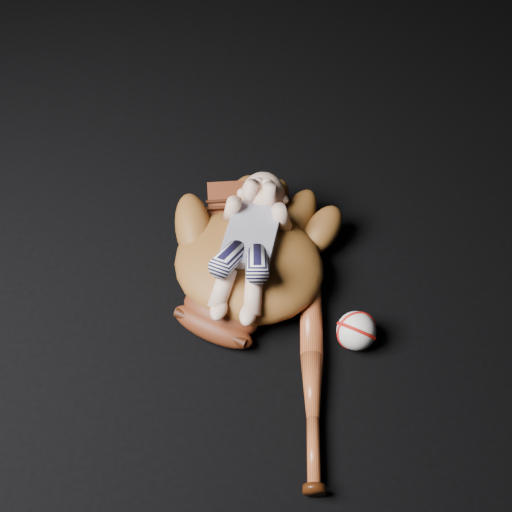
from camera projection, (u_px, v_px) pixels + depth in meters
name	position (u px, v px, depth m)	size (l,w,h in m)	color
baseball_glove	(249.00, 259.00, 1.39)	(0.41, 0.47, 0.15)	brown
newborn_baby	(248.00, 244.00, 1.35)	(0.17, 0.37, 0.15)	#DDAB8E
baseball_bat	(312.00, 369.00, 1.28)	(0.05, 0.50, 0.05)	#98401D
baseball	(356.00, 331.00, 1.32)	(0.08, 0.08, 0.08)	white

